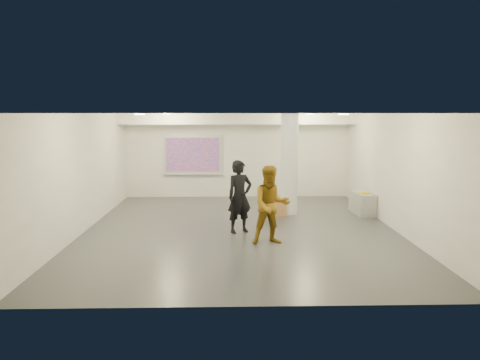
{
  "coord_description": "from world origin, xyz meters",
  "views": [
    {
      "loc": [
        -0.26,
        -10.81,
        2.99
      ],
      "look_at": [
        0.0,
        0.4,
        1.25
      ],
      "focal_mm": 32.0,
      "sensor_mm": 36.0,
      "label": 1
    }
  ],
  "objects_px": {
    "column": "(289,164)",
    "projection_screen": "(193,155)",
    "credenza": "(362,203)",
    "man": "(271,205)",
    "woman": "(240,197)"
  },
  "relations": [
    {
      "from": "column",
      "to": "woman",
      "type": "xyz_separation_m",
      "value": [
        -1.52,
        -2.03,
        -0.58
      ]
    },
    {
      "from": "column",
      "to": "credenza",
      "type": "relative_size",
      "value": 2.65
    },
    {
      "from": "credenza",
      "to": "projection_screen",
      "type": "bearing_deg",
      "value": 150.1
    },
    {
      "from": "column",
      "to": "projection_screen",
      "type": "distance_m",
      "value": 4.08
    },
    {
      "from": "credenza",
      "to": "woman",
      "type": "height_order",
      "value": "woman"
    },
    {
      "from": "column",
      "to": "man",
      "type": "height_order",
      "value": "column"
    },
    {
      "from": "woman",
      "to": "man",
      "type": "height_order",
      "value": "woman"
    },
    {
      "from": "column",
      "to": "man",
      "type": "relative_size",
      "value": 1.64
    },
    {
      "from": "credenza",
      "to": "woman",
      "type": "xyz_separation_m",
      "value": [
        -3.74,
        -1.95,
        0.59
      ]
    },
    {
      "from": "credenza",
      "to": "man",
      "type": "bearing_deg",
      "value": -138.61
    },
    {
      "from": "projection_screen",
      "to": "man",
      "type": "distance_m",
      "value": 6.15
    },
    {
      "from": "woman",
      "to": "credenza",
      "type": "bearing_deg",
      "value": 0.9
    },
    {
      "from": "projection_screen",
      "to": "man",
      "type": "height_order",
      "value": "projection_screen"
    },
    {
      "from": "credenza",
      "to": "man",
      "type": "relative_size",
      "value": 0.62
    },
    {
      "from": "man",
      "to": "woman",
      "type": "bearing_deg",
      "value": 117.71
    }
  ]
}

